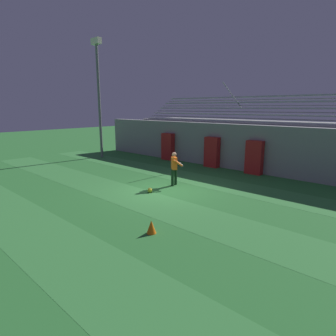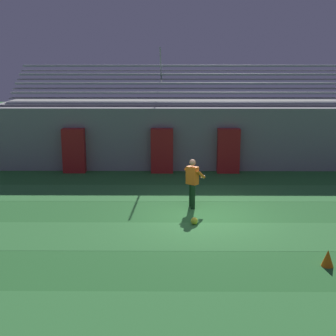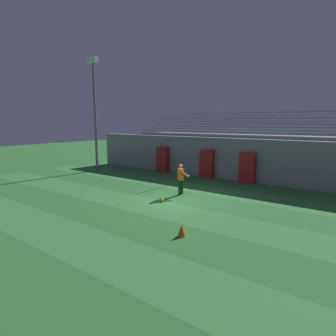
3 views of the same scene
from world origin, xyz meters
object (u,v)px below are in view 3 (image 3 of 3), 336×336
object	(u,v)px
padding_pillar_gate_left	(207,164)
soccer_ball	(162,200)
padding_pillar_gate_right	(248,168)
padding_pillar_far_left	(163,160)
traffic_cone	(182,230)
floodlight_pole	(95,101)
goalkeeper	(181,177)

from	to	relation	value
padding_pillar_gate_left	soccer_ball	bearing A→B (deg)	-80.51
padding_pillar_gate_right	padding_pillar_gate_left	bearing A→B (deg)	180.00
padding_pillar_gate_left	padding_pillar_gate_right	bearing A→B (deg)	0.00
padding_pillar_far_left	traffic_cone	world-z (taller)	padding_pillar_far_left
traffic_cone	soccer_ball	bearing A→B (deg)	136.78
padding_pillar_gate_left	floodlight_pole	xyz separation A→B (m)	(-8.51, -2.62, 4.48)
padding_pillar_far_left	floodlight_pole	world-z (taller)	floodlight_pole
padding_pillar_gate_right	goalkeeper	xyz separation A→B (m)	(-1.79, -4.95, -0.02)
goalkeeper	soccer_ball	world-z (taller)	goalkeeper
padding_pillar_gate_left	traffic_cone	world-z (taller)	padding_pillar_gate_left
goalkeeper	traffic_cone	bearing A→B (deg)	-56.08
padding_pillar_gate_left	padding_pillar_far_left	bearing A→B (deg)	180.00
floodlight_pole	goalkeeper	size ratio (longest dim) A/B	5.22
traffic_cone	padding_pillar_gate_left	bearing A→B (deg)	113.79
padding_pillar_gate_right	traffic_cone	size ratio (longest dim) A/B	4.64
padding_pillar_gate_left	goalkeeper	world-z (taller)	padding_pillar_gate_left
padding_pillar_gate_left	soccer_ball	xyz separation A→B (m)	(1.11, -6.64, -0.86)
padding_pillar_gate_left	floodlight_pole	distance (m)	9.97
soccer_ball	traffic_cone	bearing A→B (deg)	-43.22
padding_pillar_gate_left	floodlight_pole	size ratio (longest dim) A/B	0.22
padding_pillar_gate_right	goalkeeper	world-z (taller)	padding_pillar_gate_right
floodlight_pole	padding_pillar_gate_left	bearing A→B (deg)	17.12
floodlight_pole	traffic_cone	distance (m)	15.41
floodlight_pole	goalkeeper	xyz separation A→B (m)	(9.63, -2.33, -4.50)
padding_pillar_far_left	padding_pillar_gate_right	bearing A→B (deg)	0.00
padding_pillar_far_left	goalkeeper	distance (m)	7.03
soccer_ball	traffic_cone	distance (m)	4.26
padding_pillar_gate_left	padding_pillar_gate_right	distance (m)	2.91
padding_pillar_gate_left	goalkeeper	size ratio (longest dim) A/B	1.17
goalkeeper	traffic_cone	xyz separation A→B (m)	(3.09, -4.60, -0.74)
padding_pillar_gate_left	traffic_cone	distance (m)	10.47
goalkeeper	traffic_cone	distance (m)	5.59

